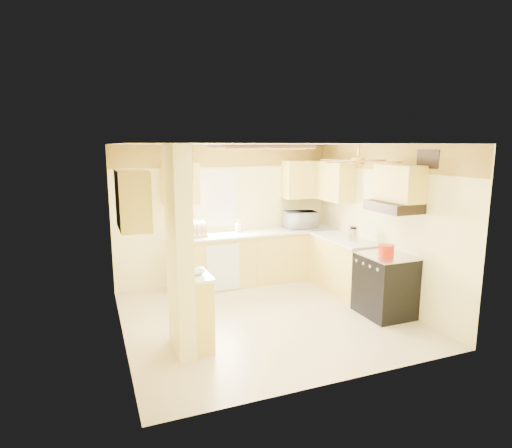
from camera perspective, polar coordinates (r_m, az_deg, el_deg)
name	(u,v)px	position (r m, az deg, el deg)	size (l,w,h in m)	color
floor	(266,317)	(6.42, 1.32, -12.29)	(4.00, 4.00, 0.00)	#D0B790
ceiling	(267,144)	(5.92, 1.43, 10.61)	(4.00, 4.00, 0.00)	white
wall_back	(226,214)	(7.81, -4.06, 1.34)	(4.00, 4.00, 0.00)	#FDED9A
wall_front	(339,269)	(4.42, 11.06, -5.96)	(4.00, 4.00, 0.00)	#FDED9A
wall_left	(119,246)	(5.60, -17.85, -2.77)	(3.80, 3.80, 0.00)	#FDED9A
wall_right	(382,224)	(7.06, 16.50, -0.04)	(3.80, 3.80, 0.00)	#FDED9A
wallpaper_border	(225,156)	(7.69, -4.12, 9.06)	(4.00, 0.02, 0.40)	yellow
partition_column	(179,251)	(5.15, -10.19, -3.57)	(0.20, 0.70, 2.50)	#FDED9A
partition_ledge	(199,312)	(5.44, -7.59, -11.59)	(0.25, 0.55, 0.90)	#FFE663
ledge_top	(198,276)	(5.28, -7.72, -6.85)	(0.28, 0.58, 0.04)	white
lower_cabinets_back	(257,258)	(7.86, 0.17, -4.54)	(3.00, 0.60, 0.90)	#FFE663
lower_cabinets_right	(343,265)	(7.54, 11.57, -5.41)	(0.60, 1.40, 0.90)	#FFE663
countertop_back	(257,233)	(7.74, 0.20, -1.19)	(3.04, 0.64, 0.04)	white
countertop_right	(344,239)	(7.42, 11.64, -1.92)	(0.64, 1.44, 0.04)	white
dishwasher_panel	(223,268)	(7.34, -4.40, -5.81)	(0.58, 0.02, 0.80)	white
window	(212,198)	(7.68, -5.84, 3.42)	(0.92, 0.02, 1.02)	white
upper_cab_back_left	(180,183)	(7.36, -10.06, 5.35)	(0.60, 0.35, 0.70)	#FFE663
upper_cab_back_right	(306,179)	(8.18, 6.73, 5.94)	(0.90, 0.35, 0.70)	#FFE663
upper_cab_right	(332,181)	(7.90, 10.13, 5.69)	(0.35, 1.00, 0.70)	#FFE663
upper_cab_left_wall	(133,200)	(5.27, -16.13, 3.14)	(0.35, 0.75, 0.70)	#FFE663
upper_cab_over_stove	(400,183)	(6.44, 18.59, 5.16)	(0.35, 0.76, 0.52)	#FFE663
stove	(385,285)	(6.63, 16.81, -7.77)	(0.68, 0.77, 0.92)	black
range_hood	(393,207)	(6.42, 17.84, 2.22)	(0.50, 0.76, 0.14)	black
poster_menu	(187,200)	(5.06, -9.16, 3.14)	(0.02, 0.42, 0.57)	black
poster_nashville	(189,254)	(5.18, -8.96, -4.01)	(0.02, 0.42, 0.57)	black
ceiling_light_panel	(260,147)	(6.42, 0.49, 10.21)	(1.35, 0.95, 0.06)	brown
ceiling_fan	(358,161)	(5.80, 13.42, 8.22)	(1.15, 1.15, 0.26)	gold
vent_grate	(428,159)	(6.26, 21.95, 8.03)	(0.02, 0.40, 0.25)	black
microwave	(300,220)	(8.10, 5.94, 0.56)	(0.58, 0.39, 0.32)	white
bowl	(196,272)	(5.27, -7.97, -6.37)	(0.21, 0.21, 0.05)	white
dutch_oven	(386,250)	(6.47, 16.98, -3.31)	(0.24, 0.24, 0.16)	red
kettle	(353,234)	(7.14, 12.83, -1.37)	(0.16, 0.16, 0.24)	silver
dish_rack	(194,231)	(7.41, -8.30, -0.97)	(0.43, 0.33, 0.24)	tan
utensil_crock	(239,228)	(7.72, -2.32, -0.51)	(0.11, 0.11, 0.23)	white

